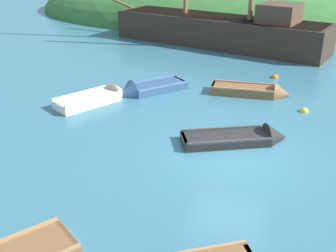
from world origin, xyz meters
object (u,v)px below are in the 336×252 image
at_px(rowboat_center, 98,99).
at_px(sailing_ship, 220,34).
at_px(rowboat_outer_right, 243,139).
at_px(rowboat_near_dock, 146,90).
at_px(buoy_orange, 275,78).
at_px(buoy_yellow, 304,112).
at_px(rowboat_portside, 255,92).

bearing_deg(rowboat_center, sailing_ship, 16.51).
xyz_separation_m(sailing_ship, rowboat_outer_right, (3.60, -13.89, -0.63)).
xyz_separation_m(rowboat_center, rowboat_near_dock, (1.57, 1.77, -0.02)).
relative_size(rowboat_outer_right, buoy_orange, 9.83).
bearing_deg(rowboat_center, buoy_yellow, -49.30).
relative_size(sailing_ship, rowboat_portside, 4.70).
height_order(rowboat_outer_right, buoy_orange, rowboat_outer_right).
distance_m(rowboat_outer_right, buoy_yellow, 4.01).
relative_size(rowboat_portside, buoy_orange, 9.28).
height_order(rowboat_center, buoy_yellow, rowboat_center).
height_order(sailing_ship, rowboat_center, sailing_ship).
distance_m(rowboat_portside, buoy_orange, 2.91).
distance_m(rowboat_portside, rowboat_center, 6.99).
bearing_deg(buoy_orange, rowboat_outer_right, -93.39).
bearing_deg(rowboat_near_dock, buoy_yellow, 128.92).
height_order(sailing_ship, buoy_yellow, sailing_ship).
bearing_deg(buoy_yellow, sailing_ship, 118.12).
distance_m(sailing_ship, rowboat_portside, 9.63).
xyz_separation_m(buoy_yellow, buoy_orange, (-1.50, 4.23, 0.00)).
height_order(rowboat_near_dock, buoy_yellow, rowboat_near_dock).
bearing_deg(rowboat_portside, rowboat_near_dock, -170.24).
relative_size(rowboat_center, buoy_yellow, 9.73).
bearing_deg(rowboat_outer_right, rowboat_near_dock, 117.39).
distance_m(buoy_yellow, buoy_orange, 4.49).
bearing_deg(rowboat_portside, rowboat_center, -159.20).
xyz_separation_m(sailing_ship, rowboat_near_dock, (-1.36, -10.18, -0.61)).
height_order(rowboat_near_dock, buoy_orange, rowboat_near_dock).
bearing_deg(buoy_yellow, rowboat_center, -169.59).
bearing_deg(sailing_ship, buoy_orange, 138.53).
bearing_deg(sailing_ship, rowboat_portside, 125.87).
xyz_separation_m(rowboat_outer_right, buoy_yellow, (1.95, 3.50, -0.08)).
bearing_deg(buoy_yellow, rowboat_portside, 146.95).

